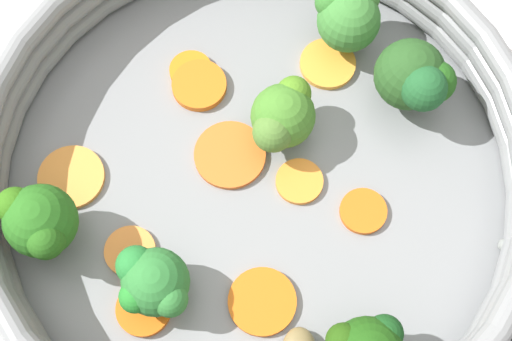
% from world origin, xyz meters
% --- Properties ---
extents(ground_plane, '(4.00, 4.00, 0.00)m').
position_xyz_m(ground_plane, '(0.00, 0.00, 0.00)').
color(ground_plane, white).
extents(skillet, '(0.34, 0.34, 0.02)m').
position_xyz_m(skillet, '(0.00, 0.00, 0.01)').
color(skillet, gray).
rests_on(skillet, ground_plane).
extents(skillet_rim_wall, '(0.36, 0.36, 0.05)m').
position_xyz_m(skillet_rim_wall, '(0.00, 0.00, 0.04)').
color(skillet_rim_wall, gray).
rests_on(skillet_rim_wall, skillet).
extents(skillet_rivet_right, '(0.01, 0.01, 0.01)m').
position_xyz_m(skillet_rivet_right, '(0.16, 0.03, 0.02)').
color(skillet_rivet_right, gray).
rests_on(skillet_rivet_right, skillet).
extents(carrot_slice_0, '(0.05, 0.05, 0.01)m').
position_xyz_m(carrot_slice_0, '(-0.07, 0.04, 0.02)').
color(carrot_slice_0, orange).
rests_on(carrot_slice_0, skillet).
extents(carrot_slice_1, '(0.04, 0.04, 0.01)m').
position_xyz_m(carrot_slice_1, '(-0.08, 0.05, 0.02)').
color(carrot_slice_1, orange).
rests_on(carrot_slice_1, skillet).
extents(carrot_slice_2, '(0.06, 0.06, 0.00)m').
position_xyz_m(carrot_slice_2, '(-0.11, -0.05, 0.02)').
color(carrot_slice_2, orange).
rests_on(carrot_slice_2, skillet).
extents(carrot_slice_3, '(0.03, 0.03, 0.00)m').
position_xyz_m(carrot_slice_3, '(-0.05, -0.08, 0.02)').
color(carrot_slice_3, orange).
rests_on(carrot_slice_3, skillet).
extents(carrot_slice_4, '(0.04, 0.04, 0.00)m').
position_xyz_m(carrot_slice_4, '(0.03, 0.01, 0.02)').
color(carrot_slice_4, orange).
rests_on(carrot_slice_4, skillet).
extents(carrot_slice_5, '(0.05, 0.05, 0.01)m').
position_xyz_m(carrot_slice_5, '(-0.02, -0.11, 0.02)').
color(carrot_slice_5, orange).
rests_on(carrot_slice_5, skillet).
extents(carrot_slice_6, '(0.04, 0.04, 0.00)m').
position_xyz_m(carrot_slice_6, '(0.07, 0.01, 0.02)').
color(carrot_slice_6, orange).
rests_on(carrot_slice_6, skillet).
extents(carrot_slice_7, '(0.06, 0.06, 0.00)m').
position_xyz_m(carrot_slice_7, '(0.01, 0.10, 0.02)').
color(carrot_slice_7, orange).
rests_on(carrot_slice_7, skillet).
extents(carrot_slice_8, '(0.06, 0.06, 0.00)m').
position_xyz_m(carrot_slice_8, '(0.04, -0.07, 0.02)').
color(carrot_slice_8, orange).
rests_on(carrot_slice_8, skillet).
extents(carrot_slice_9, '(0.07, 0.07, 0.00)m').
position_xyz_m(carrot_slice_9, '(-0.02, 0.01, 0.02)').
color(carrot_slice_9, orange).
rests_on(carrot_slice_9, skillet).
extents(broccoli_floret_0, '(0.04, 0.05, 0.05)m').
position_xyz_m(broccoli_floret_0, '(0.00, 0.04, 0.04)').
color(broccoli_floret_0, '#81AE5E').
rests_on(broccoli_floret_0, skillet).
extents(broccoli_floret_1, '(0.05, 0.04, 0.04)m').
position_xyz_m(broccoli_floret_1, '(-0.02, -0.09, 0.04)').
color(broccoli_floret_1, '#7A9460').
rests_on(broccoli_floret_1, skillet).
extents(broccoli_floret_3, '(0.05, 0.04, 0.05)m').
position_xyz_m(broccoli_floret_3, '(-0.10, -0.09, 0.05)').
color(broccoli_floret_3, '#6B9550').
rests_on(broccoli_floret_3, skillet).
extents(broccoli_floret_4, '(0.05, 0.05, 0.05)m').
position_xyz_m(broccoli_floret_4, '(0.01, 0.12, 0.05)').
color(broccoli_floret_4, '#618A49').
rests_on(broccoli_floret_4, skillet).
extents(broccoli_floret_5, '(0.05, 0.05, 0.05)m').
position_xyz_m(broccoli_floret_5, '(0.07, 0.10, 0.05)').
color(broccoli_floret_5, '#8CB46F').
rests_on(broccoli_floret_5, skillet).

